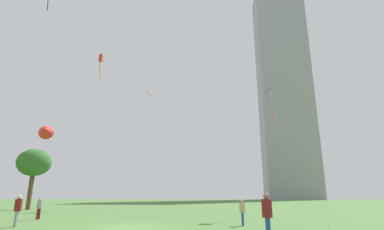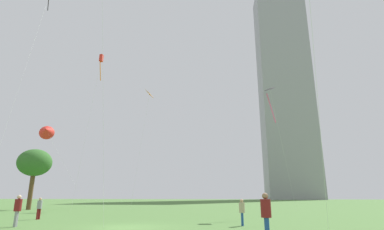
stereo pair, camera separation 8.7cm
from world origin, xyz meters
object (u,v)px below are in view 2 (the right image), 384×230
at_px(person_standing_4, 18,208).
at_px(kite_flying_3, 46,131).
at_px(kite_flying_2, 101,60).
at_px(park_tree_0, 35,163).
at_px(person_standing_0, 266,213).
at_px(distant_highrise_0, 285,89).
at_px(person_standing_3, 39,207).
at_px(kite_flying_1, 149,95).
at_px(kite_flying_0, 270,94).
at_px(person_standing_1, 242,210).

distance_m(person_standing_4, kite_flying_3, 36.39).
xyz_separation_m(person_standing_4, kite_flying_2, (-5.46, 19.72, 19.31)).
xyz_separation_m(person_standing_4, kite_flying_3, (-18.87, 28.94, 11.44)).
xyz_separation_m(kite_flying_3, park_tree_0, (5.00, -8.79, -6.48)).
bearing_deg(person_standing_0, person_standing_4, 71.86).
height_order(person_standing_0, distant_highrise_0, distant_highrise_0).
xyz_separation_m(kite_flying_2, kite_flying_3, (-13.40, 9.23, -7.88)).
bearing_deg(distant_highrise_0, person_standing_3, -111.13).
xyz_separation_m(kite_flying_2, park_tree_0, (-8.41, 0.43, -14.36)).
relative_size(person_standing_3, kite_flying_1, 0.09).
relative_size(person_standing_3, kite_flying_2, 0.08).
xyz_separation_m(kite_flying_0, park_tree_0, (-30.46, 8.11, -5.56)).
relative_size(person_standing_3, kite_flying_3, 0.12).
distance_m(kite_flying_3, park_tree_0, 12.01).
bearing_deg(park_tree_0, person_standing_1, -33.22).
distance_m(person_standing_3, park_tree_0, 19.43).
bearing_deg(person_standing_1, kite_flying_0, 163.93).
height_order(person_standing_1, park_tree_0, park_tree_0).
distance_m(person_standing_1, person_standing_3, 15.70).
xyz_separation_m(kite_flying_1, distant_highrise_0, (39.84, 105.77, 37.84)).
height_order(kite_flying_2, kite_flying_3, kite_flying_2).
bearing_deg(park_tree_0, person_standing_4, -55.46).
xyz_separation_m(person_standing_0, park_tree_0, (-27.83, 23.96, 4.91)).
height_order(person_standing_4, distant_highrise_0, distant_highrise_0).
xyz_separation_m(kite_flying_1, kite_flying_3, (-19.03, 3.54, -4.42)).
height_order(kite_flying_3, park_tree_0, kite_flying_3).
relative_size(person_standing_3, park_tree_0, 0.20).
height_order(person_standing_0, person_standing_1, person_standing_0).
bearing_deg(kite_flying_0, person_standing_4, -144.03).
relative_size(person_standing_0, kite_flying_0, 0.15).
bearing_deg(kite_flying_3, kite_flying_0, -25.48).
distance_m(person_standing_0, person_standing_3, 18.68).
distance_m(person_standing_3, kite_flying_3, 31.03).
xyz_separation_m(person_standing_0, kite_flying_2, (-19.42, 23.53, 19.28)).
height_order(person_standing_3, kite_flying_2, kite_flying_2).
bearing_deg(person_standing_0, kite_flying_2, 36.67).
bearing_deg(person_standing_1, distant_highrise_0, 172.01).
bearing_deg(distant_highrise_0, person_standing_1, -104.34).
xyz_separation_m(person_standing_1, person_standing_4, (-13.13, -2.47, 0.14)).
distance_m(kite_flying_3, distant_highrise_0, 125.31).
bearing_deg(distant_highrise_0, person_standing_4, -109.50).
bearing_deg(kite_flying_0, person_standing_3, -160.60).
xyz_separation_m(kite_flying_2, distant_highrise_0, (45.46, 111.45, 34.38)).
bearing_deg(kite_flying_1, person_standing_3, -96.99).
bearing_deg(person_standing_1, kite_flying_1, -146.71).
height_order(kite_flying_1, kite_flying_2, kite_flying_2).
relative_size(kite_flying_0, distant_highrise_0, 0.11).
xyz_separation_m(person_standing_1, park_tree_0, (-27.00, 17.68, 5.09)).
relative_size(person_standing_3, distant_highrise_0, 0.01).
height_order(person_standing_0, person_standing_4, person_standing_0).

